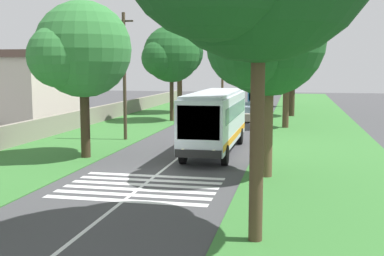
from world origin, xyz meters
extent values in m
plane|color=#424244|center=(0.00, 0.00, 0.00)|extent=(160.00, 160.00, 0.00)
cube|color=#387533|center=(15.00, 8.20, 0.02)|extent=(120.00, 8.00, 0.04)
cube|color=#387533|center=(15.00, -8.20, 0.02)|extent=(120.00, 8.00, 0.04)
cube|color=silver|center=(15.00, 0.00, 0.00)|extent=(110.00, 0.16, 0.01)
cube|color=silver|center=(7.32, -1.80, 2.10)|extent=(11.00, 2.50, 2.90)
cube|color=slate|center=(7.62, -1.80, 2.62)|extent=(9.68, 2.54, 0.85)
cube|color=slate|center=(1.86, -1.80, 2.45)|extent=(0.08, 2.20, 1.74)
cube|color=orange|center=(7.32, -1.80, 1.10)|extent=(10.78, 2.53, 0.36)
cube|color=silver|center=(7.32, -1.80, 3.64)|extent=(10.56, 2.30, 0.18)
cube|color=black|center=(1.74, -1.80, 0.87)|extent=(0.16, 2.40, 0.40)
sphere|color=#F2EDCC|center=(1.80, -1.00, 1.00)|extent=(0.24, 0.24, 0.24)
sphere|color=#F2EDCC|center=(1.80, -2.60, 1.00)|extent=(0.24, 0.24, 0.24)
cylinder|color=black|center=(3.42, -0.65, 0.55)|extent=(1.10, 0.32, 1.10)
cylinder|color=black|center=(10.82, -0.65, 0.55)|extent=(1.10, 0.32, 1.10)
cylinder|color=black|center=(3.42, -2.95, 0.55)|extent=(1.10, 0.32, 1.10)
cylinder|color=black|center=(10.82, -2.95, 0.55)|extent=(1.10, 0.32, 1.10)
cube|color=silver|center=(-4.36, 0.00, 0.00)|extent=(0.45, 6.80, 0.01)
cube|color=silver|center=(-3.46, 0.00, 0.00)|extent=(0.45, 6.80, 0.01)
cube|color=silver|center=(-2.56, 0.00, 0.00)|extent=(0.45, 6.80, 0.01)
cube|color=silver|center=(-1.66, 0.00, 0.00)|extent=(0.45, 6.80, 0.01)
cube|color=silver|center=(-0.76, 0.00, 0.00)|extent=(0.45, 6.80, 0.01)
cube|color=silver|center=(0.14, 0.00, 0.00)|extent=(0.45, 6.80, 0.01)
cube|color=#B7A893|center=(25.14, -1.65, 0.53)|extent=(4.30, 1.75, 0.70)
cube|color=slate|center=(25.04, -1.65, 1.15)|extent=(2.00, 1.61, 0.55)
cylinder|color=black|center=(23.79, -0.87, 0.32)|extent=(0.64, 0.22, 0.64)
cylinder|color=black|center=(26.49, -0.87, 0.32)|extent=(0.64, 0.22, 0.64)
cylinder|color=black|center=(23.79, -2.43, 0.32)|extent=(0.64, 0.22, 0.64)
cylinder|color=black|center=(26.49, -2.43, 0.32)|extent=(0.64, 0.22, 0.64)
cube|color=silver|center=(31.87, -1.68, 0.53)|extent=(4.30, 1.75, 0.70)
cube|color=slate|center=(31.77, -1.68, 1.15)|extent=(2.00, 1.61, 0.55)
cylinder|color=black|center=(30.52, -0.90, 0.32)|extent=(0.64, 0.22, 0.64)
cylinder|color=black|center=(33.22, -0.90, 0.32)|extent=(0.64, 0.22, 0.64)
cylinder|color=black|center=(30.52, -2.46, 0.32)|extent=(0.64, 0.22, 0.64)
cylinder|color=black|center=(33.22, -2.46, 0.32)|extent=(0.64, 0.22, 0.64)
cube|color=teal|center=(41.19, -1.93, 1.48)|extent=(6.00, 2.10, 2.10)
cube|color=slate|center=(41.39, -1.93, 1.86)|extent=(5.04, 2.13, 0.70)
cube|color=slate|center=(38.22, -1.93, 1.69)|extent=(0.06, 1.76, 1.18)
cylinder|color=black|center=(39.29, -0.98, 0.38)|extent=(0.76, 0.24, 0.76)
cylinder|color=black|center=(43.09, -0.98, 0.38)|extent=(0.76, 0.24, 0.76)
cylinder|color=black|center=(39.29, -2.88, 0.38)|extent=(0.76, 0.24, 0.76)
cylinder|color=black|center=(43.09, -2.88, 0.38)|extent=(0.76, 0.24, 0.76)
cylinder|color=#4C3826|center=(60.68, 5.52, 3.27)|extent=(0.40, 0.40, 6.46)
sphere|color=#19471E|center=(60.68, 5.52, 7.79)|extent=(4.71, 4.71, 4.71)
sphere|color=#19471E|center=(62.09, 5.52, 7.44)|extent=(2.85, 2.85, 2.85)
sphere|color=#19471E|center=(59.50, 6.22, 7.44)|extent=(2.77, 2.77, 2.77)
cylinder|color=#3D2D1E|center=(23.68, 5.07, 2.50)|extent=(0.38, 0.38, 4.92)
sphere|color=#1E5623|center=(23.68, 5.07, 6.44)|extent=(5.39, 5.39, 5.39)
sphere|color=#1E5623|center=(25.30, 5.07, 6.04)|extent=(3.28, 3.28, 3.28)
sphere|color=#1E5623|center=(22.33, 5.88, 6.04)|extent=(3.39, 3.39, 3.39)
cylinder|color=#4C3826|center=(31.71, 6.17, 2.71)|extent=(0.56, 0.56, 5.35)
sphere|color=#19471E|center=(31.71, 6.17, 6.85)|extent=(5.32, 5.32, 5.32)
sphere|color=#19471E|center=(33.30, 6.17, 6.45)|extent=(3.79, 3.79, 3.79)
sphere|color=#19471E|center=(30.38, 6.96, 6.45)|extent=(3.75, 3.75, 3.75)
cylinder|color=#3D2D1E|center=(3.95, 5.25, 2.38)|extent=(0.54, 0.54, 4.69)
sphere|color=#337A38|center=(3.95, 5.25, 6.23)|extent=(5.45, 5.45, 5.45)
sphere|color=#337A38|center=(5.59, 5.25, 5.82)|extent=(3.38, 3.38, 3.38)
sphere|color=#337A38|center=(2.59, 6.07, 5.82)|extent=(3.44, 3.44, 3.44)
cylinder|color=brown|center=(1.04, -5.25, 2.56)|extent=(0.59, 0.59, 5.03)
sphere|color=#1E5623|center=(1.04, -5.25, 6.54)|extent=(5.34, 5.34, 5.34)
sphere|color=#1E5623|center=(2.64, -5.25, 6.14)|extent=(3.29, 3.29, 3.29)
sphere|color=#1E5623|center=(-0.30, -4.45, 6.14)|extent=(3.71, 3.71, 3.71)
cylinder|color=#4C3826|center=(20.54, -5.80, 2.24)|extent=(0.53, 0.53, 4.41)
sphere|color=#19471E|center=(20.54, -5.80, 5.69)|extent=(4.52, 4.52, 4.52)
sphere|color=#19471E|center=(21.89, -5.80, 5.35)|extent=(2.79, 2.79, 2.79)
sphere|color=#19471E|center=(19.41, -5.12, 5.35)|extent=(2.71, 2.71, 2.71)
cylinder|color=#3D2D1E|center=(30.81, -6.25, 3.30)|extent=(0.59, 0.59, 6.52)
sphere|color=#337A38|center=(30.81, -6.25, 8.26)|extent=(6.18, 6.18, 6.18)
sphere|color=#337A38|center=(32.66, -6.25, 7.80)|extent=(3.91, 3.91, 3.91)
sphere|color=#337A38|center=(29.26, -5.32, 7.80)|extent=(4.05, 4.05, 4.05)
cylinder|color=#4C3826|center=(-7.87, -5.45, 3.48)|extent=(0.42, 0.42, 6.87)
cylinder|color=#3D2D1E|center=(43.54, -5.99, 3.22)|extent=(0.51, 0.51, 6.36)
sphere|color=#337A38|center=(43.54, -5.99, 7.64)|extent=(4.50, 4.50, 4.50)
sphere|color=#337A38|center=(44.89, -5.99, 7.30)|extent=(3.17, 3.17, 3.17)
sphere|color=#337A38|center=(42.42, -5.32, 7.30)|extent=(3.33, 3.33, 3.33)
cylinder|color=#473828|center=(11.08, 5.36, 4.53)|extent=(0.24, 0.24, 8.98)
cube|color=#3D3326|center=(11.08, 5.36, 8.42)|extent=(0.12, 1.40, 0.12)
cube|color=gray|center=(20.00, 11.60, 0.78)|extent=(70.00, 0.40, 1.47)
cube|color=beige|center=(21.93, 19.60, 3.03)|extent=(11.57, 8.16, 6.06)
cube|color=brown|center=(21.93, 19.60, 6.38)|extent=(12.17, 8.76, 0.65)
camera|label=1|loc=(-22.34, -6.51, 5.27)|focal=46.11mm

